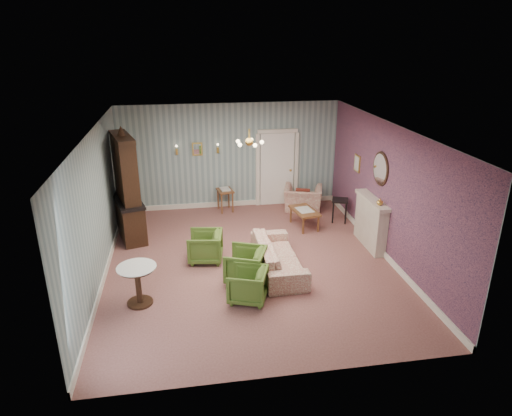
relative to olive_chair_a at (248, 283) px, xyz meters
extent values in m
plane|color=#8B5951|center=(0.26, 1.42, -0.34)|extent=(7.00, 7.00, 0.00)
plane|color=white|center=(0.26, 1.42, 2.56)|extent=(7.00, 7.00, 0.00)
plane|color=slate|center=(0.26, 4.92, 1.11)|extent=(6.00, 0.00, 6.00)
plane|color=slate|center=(0.26, -2.08, 1.11)|extent=(6.00, 0.00, 6.00)
plane|color=slate|center=(-2.74, 1.42, 1.11)|extent=(0.00, 7.00, 7.00)
plane|color=slate|center=(3.26, 1.42, 1.11)|extent=(0.00, 7.00, 7.00)
plane|color=#B15865|center=(3.24, 1.42, 1.11)|extent=(0.00, 7.00, 7.00)
imported|color=#476523|center=(0.00, 0.00, 0.00)|extent=(0.81, 0.84, 0.69)
imported|color=#476523|center=(0.06, 0.70, 0.03)|extent=(0.91, 0.93, 0.75)
imported|color=#476523|center=(-0.68, 1.70, 0.02)|extent=(0.76, 0.80, 0.72)
imported|color=#9D483F|center=(0.80, 1.06, 0.07)|extent=(0.63, 2.11, 0.82)
imported|color=#9D483F|center=(2.18, 4.29, 0.10)|extent=(1.17, 0.93, 0.89)
imported|color=gold|center=(3.10, 1.42, 0.89)|extent=(0.15, 0.15, 0.15)
cube|color=maroon|center=(2.13, 4.14, 0.14)|extent=(0.41, 0.28, 0.39)
camera|label=1|loc=(-1.02, -7.19, 4.30)|focal=31.92mm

